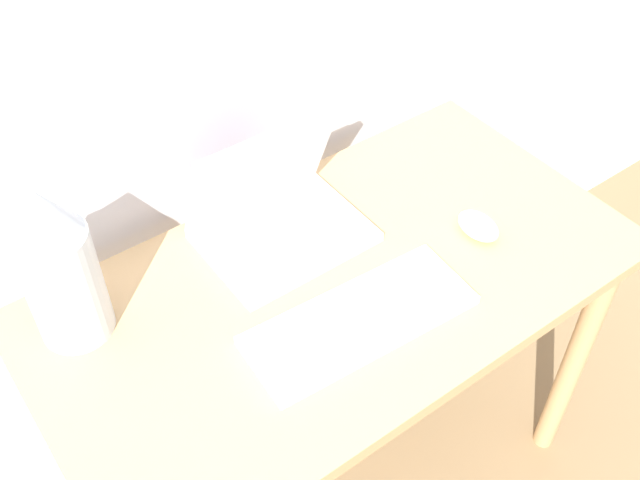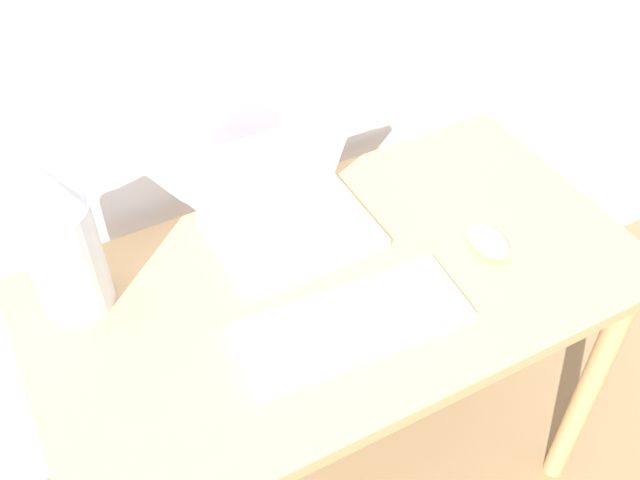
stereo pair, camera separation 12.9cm
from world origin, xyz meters
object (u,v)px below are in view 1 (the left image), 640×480
object	(u,v)px
laptop	(276,213)
vase	(57,266)
keyboard	(360,319)
mouse	(478,226)

from	to	relation	value
laptop	vase	xyz separation A→B (m)	(-0.40, 0.01, 0.10)
vase	keyboard	bearing A→B (deg)	-35.30
laptop	keyboard	world-z (taller)	laptop
laptop	keyboard	xyz separation A→B (m)	(-0.01, -0.27, -0.04)
laptop	vase	size ratio (longest dim) A/B	0.96
vase	laptop	bearing A→B (deg)	-1.06
laptop	mouse	distance (m)	0.39
laptop	mouse	size ratio (longest dim) A/B	3.25
laptop	vase	world-z (taller)	vase
laptop	keyboard	bearing A→B (deg)	-92.27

